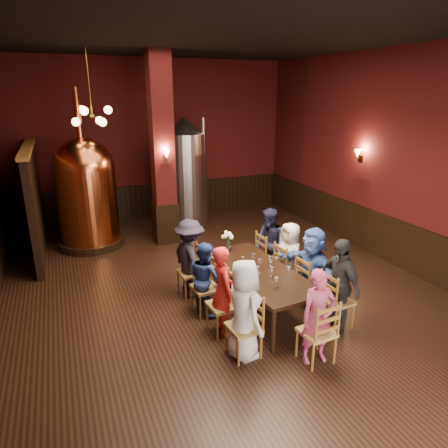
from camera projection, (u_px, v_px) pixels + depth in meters
name	position (u px, v px, depth m)	size (l,w,h in m)	color
room	(217.00, 172.00, 7.11)	(10.00, 10.02, 4.50)	black
wainscot_right	(379.00, 235.00, 9.10)	(0.08, 9.90, 1.00)	black
wainscot_back	(157.00, 200.00, 12.01)	(7.90, 0.08, 1.00)	black
column	(162.00, 152.00, 9.46)	(0.58, 0.58, 4.50)	#410E0E
partition	(36.00, 203.00, 9.08)	(0.22, 3.50, 2.40)	black
pendant_cluster	(92.00, 116.00, 8.73)	(0.90, 0.90, 1.70)	#A57226
sconce_wall	(361.00, 155.00, 9.25)	(0.20, 0.20, 0.36)	black
sconce_column	(166.00, 156.00, 9.21)	(0.20, 0.20, 0.36)	black
dining_table	(259.00, 273.00, 6.75)	(1.16, 2.46, 0.75)	black
chair_0	(244.00, 327.00, 5.61)	(0.46, 0.46, 0.92)	brown
person_0	(244.00, 310.00, 5.52)	(0.72, 0.47, 1.47)	silver
chair_1	(223.00, 305.00, 6.18)	(0.46, 0.46, 0.92)	brown
person_1	(223.00, 290.00, 6.10)	(0.52, 0.34, 1.44)	red
chair_2	(205.00, 287.00, 6.74)	(0.46, 0.46, 0.92)	brown
person_2	(205.00, 278.00, 6.69)	(0.62, 0.30, 1.27)	navy
chair_3	(191.00, 272.00, 7.31)	(0.46, 0.46, 0.92)	brown
person_3	(190.00, 258.00, 7.22)	(0.95, 0.55, 1.47)	black
chair_4	(337.00, 300.00, 6.33)	(0.46, 0.46, 0.92)	brown
person_4	(339.00, 284.00, 6.24)	(0.88, 0.37, 1.50)	black
chair_5	(311.00, 283.00, 6.90)	(0.46, 0.46, 0.92)	brown
person_5	(312.00, 269.00, 6.81)	(1.36, 0.43, 1.47)	#3A5CAE
chair_6	(288.00, 269.00, 7.46)	(0.46, 0.46, 0.92)	brown
person_6	(289.00, 258.00, 7.39)	(0.66, 0.43, 1.36)	silver
chair_7	(269.00, 256.00, 8.03)	(0.46, 0.46, 0.92)	brown
person_7	(270.00, 244.00, 7.95)	(0.70, 0.34, 1.44)	#1A1A34
chair_8	(317.00, 332.00, 5.50)	(0.46, 0.46, 0.92)	brown
person_8	(318.00, 317.00, 5.43)	(0.50, 0.33, 1.38)	#A03556
copper_kettle	(86.00, 192.00, 9.45)	(1.68, 1.68, 3.71)	black
steel_vessel	(185.00, 173.00, 10.85)	(1.42, 1.42, 2.98)	#B2B2B7
rose_vase	(228.00, 238.00, 7.46)	(0.23, 0.23, 0.38)	white
wine_glass_0	(253.00, 258.00, 6.98)	(0.07, 0.07, 0.17)	white
wine_glass_1	(272.00, 272.00, 6.45)	(0.07, 0.07, 0.17)	white
wine_glass_2	(258.00, 271.00, 6.47)	(0.07, 0.07, 0.17)	white
wine_glass_3	(260.00, 264.00, 6.74)	(0.07, 0.07, 0.17)	white
wine_glass_4	(243.00, 261.00, 6.85)	(0.07, 0.07, 0.17)	white
wine_glass_5	(271.00, 264.00, 6.73)	(0.07, 0.07, 0.17)	white
wine_glass_6	(289.00, 272.00, 6.46)	(0.07, 0.07, 0.17)	white
wine_glass_7	(270.00, 261.00, 6.87)	(0.07, 0.07, 0.17)	white
wine_glass_8	(276.00, 282.00, 6.09)	(0.07, 0.07, 0.17)	white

